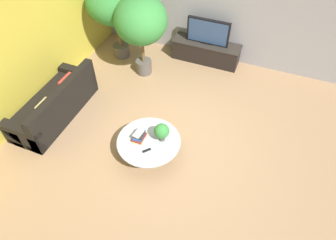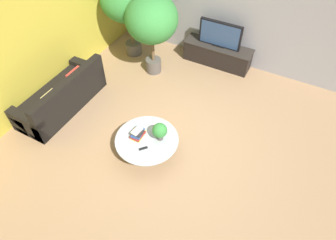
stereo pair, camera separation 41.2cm
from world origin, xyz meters
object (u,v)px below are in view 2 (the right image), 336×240
coffee_table (147,143)px  potted_plant_tabletop (160,131)px  couch_by_wall (62,97)px  potted_palm_tall (129,1)px  television (220,35)px  media_console (217,54)px  potted_palm_corner (152,20)px

coffee_table → potted_plant_tabletop: bearing=32.1°
coffee_table → couch_by_wall: size_ratio=0.57×
coffee_table → potted_palm_tall: bearing=126.9°
television → potted_plant_tabletop: (0.10, -3.17, -0.23)m
couch_by_wall → potted_palm_tall: bearing=174.1°
media_console → couch_by_wall: size_ratio=0.82×
coffee_table → couch_by_wall: (-2.27, 0.23, 0.01)m
coffee_table → potted_palm_tall: (-2.02, 2.68, 1.16)m
couch_by_wall → television: bearing=142.3°
coffee_table → potted_palm_corner: potted_palm_corner is taller
potted_palm_tall → coffee_table: bearing=-53.1°
media_console → potted_plant_tabletop: bearing=-88.1°
couch_by_wall → potted_palm_tall: (0.25, 2.46, 1.15)m
television → couch_by_wall: size_ratio=0.51×
couch_by_wall → potted_palm_tall: size_ratio=1.05×
television → couch_by_wall: television is taller
potted_plant_tabletop → potted_palm_tall: bearing=131.1°
media_console → potted_palm_tall: potted_palm_tall is taller
potted_plant_tabletop → coffee_table: bearing=-147.9°
television → coffee_table: size_ratio=0.89×
potted_palm_corner → potted_plant_tabletop: potted_palm_corner is taller
couch_by_wall → potted_palm_tall: 2.73m
media_console → potted_plant_tabletop: 3.19m
couch_by_wall → potted_palm_tall: potted_palm_tall is taller
television → potted_palm_corner: potted_palm_corner is taller
potted_palm_tall → potted_palm_corner: bearing=-26.6°
media_console → potted_palm_corner: bearing=-140.6°
media_console → potted_plant_tabletop: (0.10, -3.17, 0.33)m
television → potted_palm_tall: (-2.12, -0.61, 0.61)m
potted_palm_tall → potted_plant_tabletop: bearing=-48.9°
television → coffee_table: bearing=-91.8°
potted_palm_corner → couch_by_wall: bearing=-118.6°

